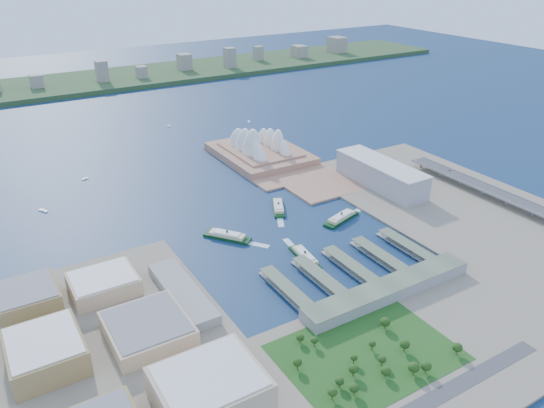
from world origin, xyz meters
TOP-DOWN VIEW (x-y plane):
  - ground at (0.00, 0.00)m, footprint 3000.00×3000.00m
  - west_land at (-250.00, -105.00)m, footprint 220.00×390.00m
  - south_land at (0.00, -210.00)m, footprint 720.00×180.00m
  - east_land at (240.00, -50.00)m, footprint 240.00×500.00m
  - peninsula at (107.50, 260.00)m, footprint 135.00×220.00m
  - far_shore at (0.00, 980.00)m, footprint 2200.00×260.00m
  - opera_house at (105.00, 280.00)m, footprint 134.00×180.00m
  - toaster_building at (195.00, 80.00)m, footprint 45.00×155.00m
  - expressway at (300.00, -60.00)m, footprint 26.00×340.00m
  - west_buildings at (-250.00, -70.00)m, footprint 200.00×280.00m
  - ferry_wharves at (14.00, -75.00)m, footprint 184.00×90.00m
  - terminal_building at (15.00, -135.00)m, footprint 200.00×28.00m
  - park at (-60.00, -190.00)m, footprint 150.00×110.00m
  - far_skyline at (0.00, 960.00)m, footprint 1900.00×140.00m
  - ferry_a at (-70.02, 58.30)m, footprint 48.07×56.57m
  - ferry_b at (26.50, 94.90)m, footprint 38.52×56.16m
  - ferry_c at (-15.71, -30.55)m, footprint 20.66×57.46m
  - ferry_d at (79.42, 24.16)m, footprint 61.44×32.01m
  - boat_a at (-249.43, 253.92)m, footprint 10.57×14.31m
  - boat_b at (-173.97, 337.02)m, footprint 10.79×6.66m
  - boat_c at (188.03, 469.00)m, footprint 8.21×14.15m
  - boat_e at (35.31, 524.29)m, footprint 5.52×12.07m
  - car_c at (304.00, 46.63)m, footprint 1.85×4.56m

SIDE VIEW (x-z plane):
  - ground at x=0.00m, z-range 0.00..0.00m
  - boat_b at x=-173.97m, z-range 0.00..2.75m
  - boat_a at x=-249.43m, z-range 0.00..2.80m
  - boat_e at x=35.31m, z-range 0.00..2.85m
  - west_land at x=-250.00m, z-range 0.00..3.00m
  - south_land at x=0.00m, z-range 0.00..3.00m
  - east_land at x=240.00m, z-range 0.00..3.00m
  - peninsula at x=107.50m, z-range 0.00..3.00m
  - boat_c at x=188.03m, z-range 0.00..3.06m
  - ferry_wharves at x=14.00m, z-range 0.00..9.30m
  - ferry_b at x=26.50m, z-range 0.00..10.58m
  - ferry_c at x=-15.71m, z-range 0.00..10.62m
  - ferry_a at x=-70.02m, z-range 0.00..11.26m
  - ferry_d at x=79.42m, z-range 0.00..11.27m
  - far_shore at x=0.00m, z-range 0.00..12.00m
  - expressway at x=300.00m, z-range 3.00..14.85m
  - terminal_building at x=15.00m, z-range 3.00..15.00m
  - park at x=-60.00m, z-range 3.00..19.00m
  - car_c at x=304.00m, z-range 14.85..16.17m
  - west_buildings at x=-250.00m, z-range 3.00..30.00m
  - toaster_building at x=195.00m, z-range 3.00..38.00m
  - opera_house at x=105.00m, z-range 3.00..61.00m
  - far_skyline at x=0.00m, z-range 12.00..67.00m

